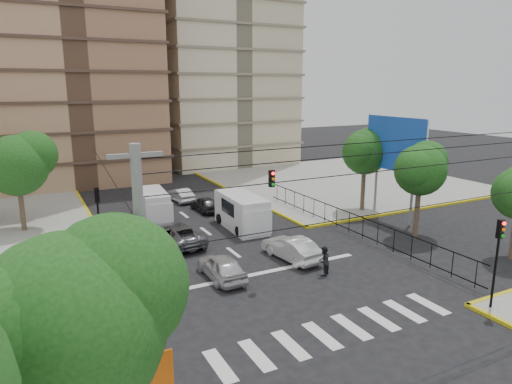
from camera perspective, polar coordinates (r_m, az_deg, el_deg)
ground at (r=25.81m, az=1.87°, el=-11.04°), size 160.00×160.00×0.00m
sidewalk_ne at (r=52.41m, az=10.38°, el=1.36°), size 26.00×26.00×0.15m
crosswalk_stripes at (r=21.34m, az=10.08°, el=-16.74°), size 12.00×2.40×0.01m
stop_line at (r=26.77m, az=0.60°, el=-10.10°), size 13.00×0.40×0.01m
park_fence at (r=34.05m, az=11.50°, el=-5.22°), size 0.10×22.50×1.66m
billboard at (r=37.41m, az=17.05°, el=5.54°), size 0.36×6.20×8.10m
tree_sw_near at (r=11.82m, az=-21.98°, el=-14.47°), size 5.63×4.60×7.57m
tree_park_a at (r=33.83m, az=19.95°, el=2.89°), size 4.41×3.60×6.83m
tree_park_c at (r=39.45m, az=13.56°, el=5.14°), size 4.65×3.80×7.25m
tree_tudor at (r=36.94m, az=-27.61°, el=3.31°), size 5.39×4.40×7.43m
traffic_light_se at (r=24.31m, az=27.97°, el=-6.31°), size 0.28×0.22×4.40m
traffic_light_nw at (r=29.54m, az=-19.15°, el=-2.23°), size 0.28×0.22×4.40m
traffic_light_hanging at (r=22.29m, az=4.52°, el=1.02°), size 18.00×9.12×0.92m
utility_pole_sw at (r=13.15m, az=-13.79°, el=-13.40°), size 1.40×0.28×9.00m
district_sign at (r=14.17m, az=-12.15°, el=-22.09°), size 0.90×0.12×3.20m
van_right_lane at (r=34.30m, az=-1.63°, el=-2.64°), size 2.42×5.77×2.57m
van_left_lane at (r=37.90m, az=-12.59°, el=-1.67°), size 2.38×5.15×2.25m
car_silver_front_left at (r=25.89m, az=-4.34°, el=-9.29°), size 1.69×4.13×1.40m
car_white_front_right at (r=28.62m, az=4.44°, el=-7.01°), size 2.09×4.58×1.46m
car_grey_mid_left at (r=31.55m, az=-9.85°, el=-5.23°), size 2.90×5.49×1.47m
car_silver_rear_left at (r=43.63m, az=-12.67°, el=-0.28°), size 2.15×4.88×1.39m
car_darkgrey_mid_right at (r=39.53m, az=-6.41°, el=-1.49°), size 1.69×3.86×1.29m
car_white_rear_right at (r=43.23m, az=-9.39°, el=-0.35°), size 1.60×3.88×1.25m
pedestrian_sw_corner at (r=16.48m, az=-11.53°, el=-22.48°), size 0.75×0.76×1.77m
pedestrian_crosswalk at (r=26.47m, az=8.45°, el=-8.53°), size 1.06×1.01×1.72m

